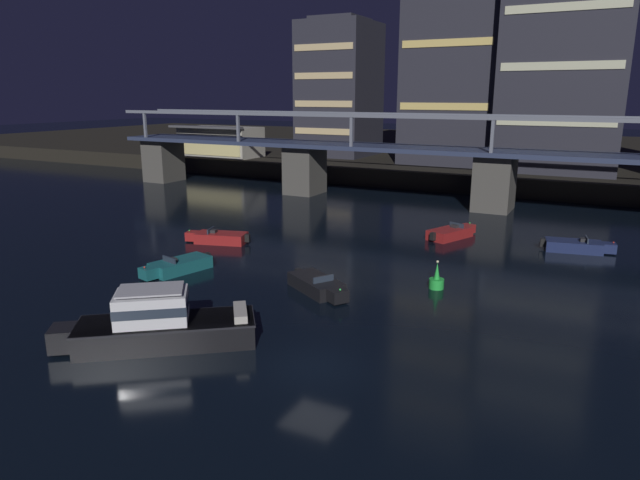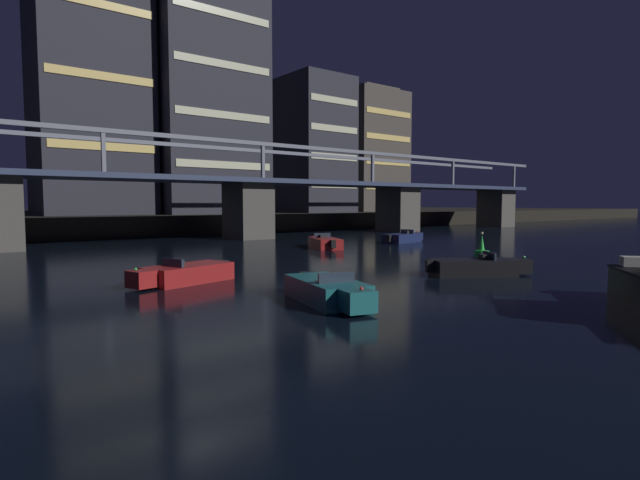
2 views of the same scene
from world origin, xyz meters
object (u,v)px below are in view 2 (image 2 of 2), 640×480
Objects in this scene: tower_central at (204,97)px; channel_buoy at (482,252)px; tower_west_tall at (89,50)px; speedboat_mid_right at (329,291)px; river_bridge at (248,198)px; speedboat_mid_center at (324,243)px; tower_east_low at (372,151)px; speedboat_near_right at (404,238)px; tower_east_tall at (308,146)px; speedboat_mid_left at (477,267)px; speedboat_near_center at (184,274)px.

tower_central is 17.68× the size of channel_buoy.
tower_west_tall reaches higher than speedboat_mid_right.
speedboat_mid_center is (-0.71, -13.28, -3.68)m from river_bridge.
speedboat_mid_right is at bearing -134.91° from tower_east_low.
river_bridge reaches higher than speedboat_near_right.
speedboat_near_right is at bearing 61.90° from channel_buoy.
speedboat_mid_left is at bearing -117.82° from tower_east_tall.
speedboat_mid_left is at bearing 4.60° from speedboat_mid_right.
tower_east_low is (35.52, 19.30, 8.49)m from river_bridge.
tower_west_tall reaches higher than tower_east_low.
speedboat_mid_left is at bearing -129.02° from tower_east_low.
tower_east_tall is at bearing 66.35° from channel_buoy.
speedboat_mid_center is (-22.00, -31.94, -12.02)m from tower_east_tall.
speedboat_mid_center is at bearing 77.74° from speedboat_mid_left.
tower_central is 51.65m from speedboat_mid_left.
tower_east_tall reaches higher than speedboat_near_center.
tower_central is 54.85m from speedboat_mid_right.
tower_central is at bearing -177.92° from tower_east_low.
tower_east_tall is 56.15m from speedboat_mid_left.
speedboat_mid_left is at bearing -102.26° from speedboat_mid_center.
speedboat_near_right is 28.88m from speedboat_mid_right.
channel_buoy is (6.05, 3.85, 0.06)m from speedboat_mid_left.
speedboat_near_center is 27.19m from speedboat_near_right.
tower_central is 5.96× the size of speedboat_near_right.
speedboat_near_right is at bearing 52.33° from speedboat_mid_left.
tower_central is (3.89, 18.15, 13.52)m from river_bridge.
tower_west_tall is 43.30m from speedboat_near_right.
speedboat_near_right is at bearing -111.74° from tower_east_tall.
speedboat_mid_left is at bearing -147.50° from channel_buoy.
speedboat_near_center is 1.02× the size of speedboat_mid_center.
speedboat_near_right is at bearing 1.20° from speedboat_mid_center.
speedboat_near_center is at bearing -125.42° from river_bridge.
tower_west_tall reaches higher than speedboat_mid_center.
tower_east_low is 4.05× the size of speedboat_mid_right.
tower_central reaches higher than river_bridge.
tower_east_low is 50.22m from speedboat_mid_center.
tower_east_low reaches higher than speedboat_near_center.
river_bridge is at bearing -102.08° from tower_central.
speedboat_near_right is at bearing -81.35° from tower_central.
tower_central reaches higher than speedboat_mid_right.
river_bridge is 4.40× the size of tower_east_low.
speedboat_mid_left is 0.95× the size of speedboat_mid_center.
tower_central reaches higher than speedboat_near_center.
speedboat_mid_right is at bearing -95.16° from tower_west_tall.
tower_east_low is at bearing 50.30° from speedboat_near_right.
speedboat_mid_center is at bearing 52.00° from speedboat_mid_right.
tower_central is at bearing 80.32° from speedboat_mid_left.
tower_east_low is at bearing 2.60° from tower_east_tall.
speedboat_mid_left is 16.96m from speedboat_mid_center.
speedboat_near_right is (-26.89, -32.39, -12.17)m from tower_east_low.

